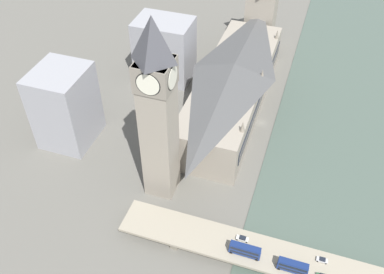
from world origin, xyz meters
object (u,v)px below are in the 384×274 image
Objects in this scene: clock_tower at (158,109)px; victoria_tower at (261,12)px; car_northbound_tail at (242,238)px; parliament_hall at (233,86)px; road_bridge at (316,269)px; car_northbound_lead at (322,260)px; double_decker_bus_lead at (245,250)px; double_decker_bus_mid at (293,266)px.

clock_tower is 128.79m from victoria_tower.
car_northbound_tail is at bearing 99.76° from victoria_tower.
parliament_hall is 0.72× the size of road_bridge.
road_bridge is 3.91m from car_northbound_lead.
clock_tower reaches higher than car_northbound_tail.
victoria_tower is 10.69× the size of car_northbound_tail.
parliament_hall is 9.31× the size of double_decker_bus_lead.
double_decker_bus_mid is (-16.94, 0.96, -0.08)m from double_decker_bus_lead.
clock_tower reaches higher than double_decker_bus_lead.
double_decker_bus_lead is 1.07× the size of double_decker_bus_mid.
victoria_tower is (0.06, -64.50, 9.36)m from parliament_hall.
double_decker_bus_lead is at bearing 6.47° from road_bridge.
car_northbound_lead is at bearing 110.31° from victoria_tower.
double_decker_bus_mid is at bearing 106.20° from victoria_tower.
victoria_tower is (-13.63, -126.50, -20.02)m from clock_tower.
parliament_hall is 96.41m from car_northbound_lead.
clock_tower is 78.82m from road_bridge.
double_decker_bus_lead reaches higher than car_northbound_lead.
car_northbound_tail is (2.15, -5.70, -2.01)m from double_decker_bus_lead.
car_northbound_tail is (19.08, -6.66, -1.93)m from double_decker_bus_mid.
car_northbound_tail is at bearing 0.64° from car_northbound_lead.
car_northbound_tail is at bearing 107.20° from parliament_hall.
double_decker_bus_lead is at bearing 107.43° from parliament_hall.
parliament_hall is 2.15× the size of victoria_tower.
double_decker_bus_lead reaches higher than double_decker_bus_mid.
car_northbound_lead is (-1.56, -3.20, 1.62)m from road_bridge.
clock_tower reaches higher than victoria_tower.
double_decker_bus_mid is 2.74× the size of car_northbound_lead.
victoria_tower is 12.67× the size of car_northbound_lead.
parliament_hall is at bearing -63.19° from double_decker_bus_mid.
victoria_tower is at bearing -70.63° from road_bridge.
parliament_hall is 65.18m from victoria_tower.
road_bridge is (-65.53, 21.14, -38.36)m from clock_tower.
car_northbound_tail reaches higher than car_northbound_lead.
parliament_hall is 23.00× the size of car_northbound_tail.
clock_tower is 7.01× the size of double_decker_bus_lead.
victoria_tower is 157.56m from road_bridge.
parliament_hall reaches higher than road_bridge.
double_decker_bus_mid is (-57.61, 24.92, -34.77)m from clock_tower.
car_northbound_lead is at bearing -167.17° from double_decker_bus_lead.
victoria_tower is at bearing -96.15° from clock_tower.
clock_tower is 20.56× the size of car_northbound_lead.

